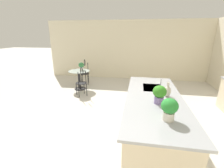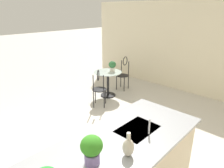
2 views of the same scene
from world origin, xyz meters
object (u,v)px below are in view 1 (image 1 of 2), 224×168
Objects in this scene: bistro_table at (80,78)px; potted_plant_counter_near at (159,93)px; chair_near_window at (85,71)px; potted_plant_on_table at (81,66)px; vase_on_counter at (167,91)px; potted_plant_counter_far at (169,108)px; chair_by_island at (81,80)px.

bistro_table is 2.45× the size of potted_plant_counter_near.
chair_near_window is 3.20× the size of potted_plant_counter_near.
potted_plant_on_table is at bearing 157.22° from bistro_table.
potted_plant_counter_near is at bearing -29.04° from vase_on_counter.
chair_near_window is at bearing -176.54° from bistro_table.
chair_near_window is at bearing -170.96° from potted_plant_on_table.
potted_plant_on_table is 4.45m from potted_plant_counter_far.
potted_plant_counter_near is 0.41m from vase_on_counter.
chair_by_island is 3.20× the size of potted_plant_counter_far.
potted_plant_counter_near reaches higher than vase_on_counter.
chair_by_island is 3.48× the size of potted_plant_on_table.
potted_plant_on_table is 0.92× the size of potted_plant_counter_near.
potted_plant_counter_far reaches higher than vase_on_counter.
chair_by_island is at bearing 15.02° from chair_near_window.
vase_on_counter reaches higher than chair_near_window.
vase_on_counter is at bearing 52.68° from chair_by_island.
vase_on_counter is at bearing 172.08° from potted_plant_counter_far.
chair_by_island is at bearing 19.47° from potted_plant_on_table.
potted_plant_counter_far is (2.78, 2.34, 0.53)m from chair_by_island.
vase_on_counter reaches higher than bistro_table.
chair_near_window is 4.40m from vase_on_counter.
vase_on_counter is (1.88, 2.47, 0.46)m from chair_by_island.
potted_plant_counter_near is (2.23, 2.27, 0.53)m from chair_by_island.
chair_near_window is 3.20× the size of potted_plant_counter_far.
potted_plant_counter_far is 0.91m from vase_on_counter.
chair_by_island is 0.92m from potted_plant_on_table.
potted_plant_counter_far reaches higher than chair_near_window.
vase_on_counter is (2.69, 2.75, 0.12)m from potted_plant_on_table.
potted_plant_counter_near is (3.04, 2.56, 0.20)m from potted_plant_on_table.
chair_near_window is 4.56m from potted_plant_counter_near.
chair_by_island is at bearing -134.46° from potted_plant_counter_near.
potted_plant_counter_far is (3.46, 2.68, 0.66)m from bistro_table.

